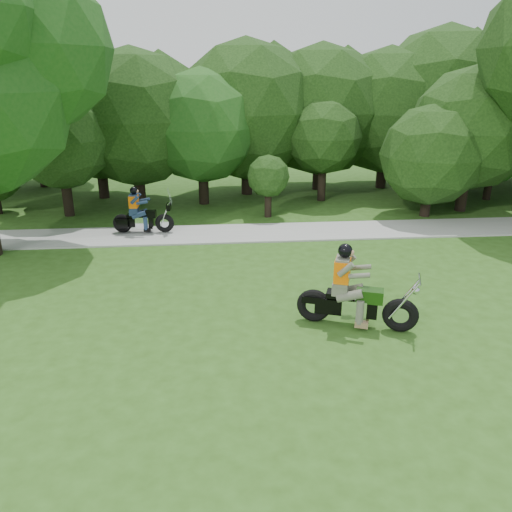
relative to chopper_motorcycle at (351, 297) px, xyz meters
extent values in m
plane|color=#2B4E16|center=(0.33, -0.74, -0.72)|extent=(100.00, 100.00, 0.00)
cube|color=#979793|center=(0.33, 7.26, -0.69)|extent=(60.00, 2.20, 0.06)
cylinder|color=black|center=(-1.34, 13.78, 0.18)|extent=(0.52, 0.52, 1.80)
sphere|color=black|center=(-1.34, 13.78, 3.16)|extent=(6.42, 6.42, 6.42)
cylinder|color=black|center=(9.66, 11.59, -0.11)|extent=(0.34, 0.34, 1.22)
sphere|color=#1D5017|center=(9.66, 11.59, 1.40)|extent=(2.77, 2.77, 2.77)
cylinder|color=black|center=(7.47, 9.75, 0.15)|extent=(0.45, 0.45, 1.75)
sphere|color=black|center=(7.47, 9.75, 2.65)|extent=(4.99, 4.99, 4.99)
cylinder|color=black|center=(-6.25, 12.37, 0.18)|extent=(0.49, 0.49, 1.80)
sphere|color=black|center=(-6.25, 12.37, 2.98)|extent=(5.85, 5.85, 5.85)
cylinder|color=black|center=(-8.89, 10.45, 0.18)|extent=(0.40, 0.40, 1.80)
sphere|color=black|center=(-8.89, 10.45, 2.39)|extent=(4.03, 4.03, 4.03)
cylinder|color=black|center=(2.30, 14.55, 0.18)|extent=(0.51, 0.51, 1.80)
sphere|color=black|center=(2.30, 14.55, 3.11)|extent=(6.25, 6.25, 6.25)
cylinder|color=black|center=(8.38, 14.66, 0.18)|extent=(0.56, 0.56, 1.80)
sphere|color=black|center=(8.38, 14.66, 3.45)|extent=(7.29, 7.29, 7.29)
cylinder|color=black|center=(5.62, 9.07, -0.15)|extent=(0.40, 0.40, 1.15)
sphere|color=black|center=(5.62, 9.07, 1.73)|extent=(4.03, 4.03, 4.03)
cylinder|color=black|center=(5.62, 14.64, 0.18)|extent=(0.50, 0.50, 1.80)
sphere|color=black|center=(5.62, 14.64, 3.05)|extent=(6.08, 6.08, 6.08)
cylinder|color=black|center=(-0.79, 9.51, -0.17)|extent=(0.29, 0.29, 1.11)
sphere|color=black|center=(-0.79, 9.51, 0.94)|extent=(1.71, 1.71, 1.71)
cylinder|color=black|center=(-8.09, 13.58, 0.18)|extent=(0.47, 0.47, 1.80)
sphere|color=black|center=(-8.09, 13.58, 2.81)|extent=(5.34, 5.34, 5.34)
cylinder|color=black|center=(1.97, 12.12, 0.18)|extent=(0.37, 0.37, 1.80)
sphere|color=black|center=(1.97, 12.12, 2.17)|extent=(3.35, 3.35, 3.35)
cylinder|color=black|center=(12.94, 15.98, 0.18)|extent=(0.49, 0.49, 1.80)
cylinder|color=black|center=(-11.62, 16.44, 0.18)|extent=(0.52, 0.52, 1.80)
sphere|color=black|center=(-11.62, 16.44, 3.18)|extent=(6.49, 6.49, 6.49)
cylinder|color=black|center=(-3.40, 11.99, 0.18)|extent=(0.44, 0.44, 1.80)
sphere|color=#1D5017|center=(-3.40, 11.99, 2.65)|extent=(4.86, 4.86, 4.86)
sphere|color=#1D5017|center=(-8.41, 6.56, 5.48)|extent=(5.12, 5.12, 5.12)
torus|color=black|center=(-0.78, 0.29, -0.32)|extent=(0.83, 0.49, 0.80)
torus|color=black|center=(1.04, -0.38, -0.32)|extent=(0.83, 0.49, 0.80)
cube|color=black|center=(-0.09, 0.03, -0.27)|extent=(1.40, 0.74, 0.37)
cube|color=silver|center=(0.09, -0.03, -0.27)|extent=(0.65, 0.55, 0.46)
cube|color=black|center=(0.38, -0.14, 0.07)|extent=(0.67, 0.53, 0.30)
cube|color=black|center=(-0.24, 0.09, 0.03)|extent=(0.68, 0.55, 0.11)
cylinder|color=silver|center=(1.08, -0.40, 0.07)|extent=(0.60, 0.26, 0.95)
cylinder|color=silver|center=(1.33, -0.49, 0.57)|extent=(0.29, 0.70, 0.04)
cube|color=#585D4B|center=(-0.24, 0.09, 0.19)|extent=(0.47, 0.53, 0.27)
cube|color=#585D4B|center=(-0.22, 0.08, 0.60)|extent=(0.44, 0.55, 0.64)
cube|color=#FF6A05|center=(-0.22, 0.08, 0.62)|extent=(0.49, 0.61, 0.50)
sphere|color=black|center=(-0.18, 0.07, 1.08)|extent=(0.32, 0.32, 0.32)
torus|color=black|center=(-6.29, 7.65, -0.32)|extent=(0.70, 0.24, 0.68)
torus|color=black|center=(-4.78, 7.54, -0.32)|extent=(0.70, 0.24, 0.68)
cube|color=black|center=(-5.72, 7.61, -0.27)|extent=(1.11, 0.31, 0.31)
cube|color=silver|center=(-5.57, 7.60, -0.27)|extent=(0.49, 0.37, 0.39)
cube|color=black|center=(-5.33, 7.58, 0.02)|extent=(0.53, 0.33, 0.25)
cube|color=black|center=(-5.84, 7.62, -0.02)|extent=(0.53, 0.35, 0.10)
cylinder|color=silver|center=(-4.74, 7.54, 0.02)|extent=(0.39, 0.07, 0.88)
cylinder|color=silver|center=(-4.58, 7.53, 0.44)|extent=(0.08, 0.63, 0.04)
cube|color=black|center=(-6.26, 7.43, -0.27)|extent=(0.42, 0.15, 0.33)
cube|color=black|center=(-6.23, 7.86, -0.27)|extent=(0.42, 0.15, 0.33)
cube|color=#1B2948|center=(-5.84, 7.62, 0.12)|extent=(0.32, 0.39, 0.23)
cube|color=#1B2948|center=(-5.82, 7.62, 0.47)|extent=(0.28, 0.43, 0.55)
cube|color=#FF6A05|center=(-5.82, 7.62, 0.49)|extent=(0.32, 0.47, 0.43)
sphere|color=black|center=(-5.79, 7.62, 0.88)|extent=(0.27, 0.27, 0.27)
camera|label=1|loc=(-3.07, -10.02, 4.68)|focal=35.00mm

